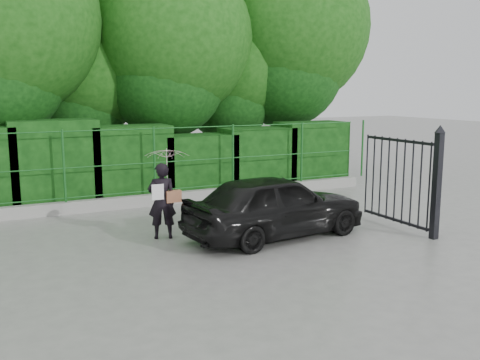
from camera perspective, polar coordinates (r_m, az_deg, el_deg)
name	(u,v)px	position (r m, az deg, el deg)	size (l,w,h in m)	color
ground	(207,252)	(10.27, -3.57, -7.72)	(80.00, 80.00, 0.00)	gray
kerb	(141,201)	(14.36, -10.53, -2.22)	(14.00, 0.25, 0.30)	#9E9E99
fence	(148,161)	(14.25, -9.80, 2.00)	(14.13, 0.06, 1.80)	#195A1F
hedge	(121,163)	(15.10, -12.60, 1.73)	(14.20, 1.20, 2.29)	black
trees	(143,39)	(17.56, -10.27, 14.58)	(17.10, 6.15, 8.08)	black
gate	(420,179)	(11.95, 18.62, 0.11)	(0.22, 2.33, 2.36)	black
woman	(166,179)	(11.11, -7.94, 0.07)	(0.93, 0.92, 1.87)	black
car	(275,205)	(11.17, 3.80, -2.72)	(1.59, 3.96, 1.35)	black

